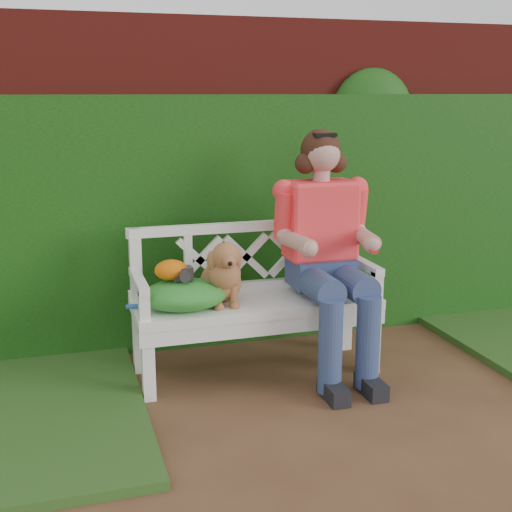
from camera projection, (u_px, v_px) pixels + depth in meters
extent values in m
plane|color=#4F321F|center=(385.00, 444.00, 3.42)|extent=(60.00, 60.00, 0.00)
cube|color=maroon|center=(270.00, 180.00, 4.93)|extent=(10.00, 0.30, 2.20)
cube|color=#225718|center=(279.00, 219.00, 4.78)|extent=(10.00, 0.18, 1.70)
cube|color=#272727|center=(182.00, 273.00, 3.97)|extent=(0.12, 0.09, 0.08)
ellipsoid|color=#D75D0A|center=(171.00, 270.00, 3.96)|extent=(0.22, 0.19, 0.12)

